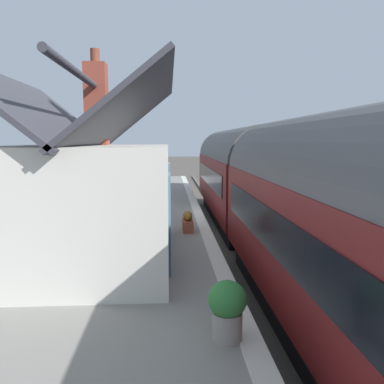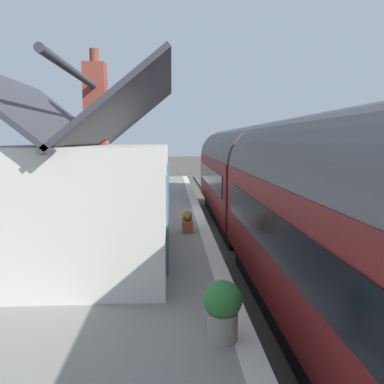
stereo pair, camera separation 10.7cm
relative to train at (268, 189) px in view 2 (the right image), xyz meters
The scene contains 16 objects.
ground_plane 3.50m from the train, 19.37° to the left, with size 160.00×160.00×0.00m, color #4C473F.
platform 5.56m from the train, 61.10° to the left, with size 32.00×5.46×0.97m, color gray.
platform_edge_coping 3.52m from the train, 39.13° to the left, with size 32.00×0.36×0.02m, color beige.
rail_near 3.42m from the train, 15.78° to the right, with size 52.00×0.08×0.14m, color gray.
rail_far 3.42m from the train, 15.70° to the left, with size 52.00×0.08×0.14m, color gray.
train is the anchor object (origin of this frame).
station_building 6.02m from the train, 122.12° to the left, with size 6.02×3.99×5.15m.
bench_platform_end 4.66m from the train, 59.88° to the left, with size 1.40×0.44×0.88m.
bench_near_building 8.05m from the train, 30.48° to the left, with size 1.41×0.45×0.88m.
bench_by_lamp 13.89m from the train, 16.66° to the left, with size 1.40×0.44×0.88m.
planter_bench_left 2.84m from the train, 100.06° to the left, with size 0.84×0.32×0.61m.
planter_corner_building 7.69m from the train, 161.66° to the left, with size 0.55×0.55×0.89m.
planter_bench_right 13.73m from the train, 23.29° to the left, with size 0.50×0.50×0.84m.
planter_edge_near 6.18m from the train, 57.85° to the left, with size 0.45×0.45×0.74m.
planter_edge_far 10.65m from the train, 24.66° to the left, with size 0.48×0.48×0.78m.
planter_by_door 10.62m from the train, 35.53° to the left, with size 0.75×0.75×0.89m.
Camera 2 is at (-15.01, 2.21, 3.76)m, focal length 36.63 mm.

